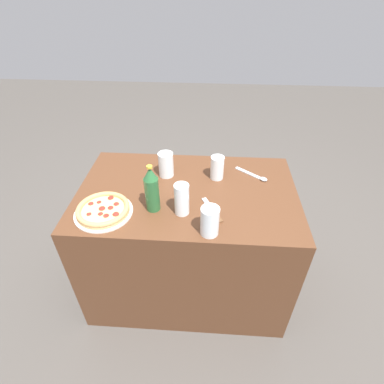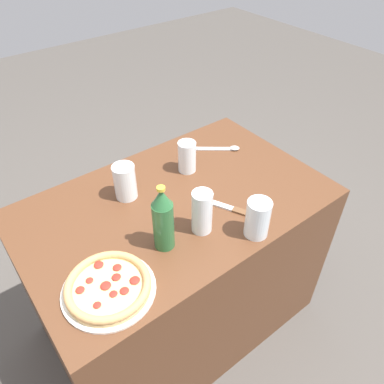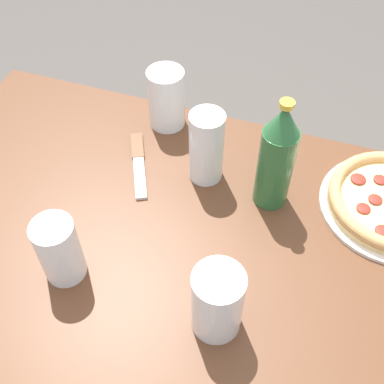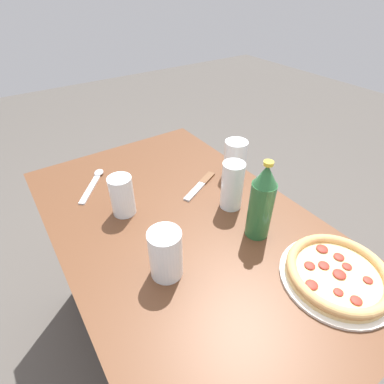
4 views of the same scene
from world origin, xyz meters
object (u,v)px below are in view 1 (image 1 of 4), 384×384
knife (213,211)px  glass_lemonade (217,169)px  pizza_margherita (103,210)px  glass_mango_juice (182,200)px  glass_iced_tea (166,165)px  glass_red_wine (210,222)px  spoon (256,176)px  beer_bottle (152,189)px

knife → glass_lemonade: bearing=-93.6°
pizza_margherita → glass_mango_juice: size_ratio=1.72×
knife → glass_mango_juice: bearing=5.6°
glass_iced_tea → knife: glass_iced_tea is taller
glass_iced_tea → glass_red_wine: size_ratio=0.99×
glass_mango_juice → knife: glass_mango_juice is taller
glass_mango_juice → spoon: size_ratio=0.91×
glass_mango_juice → pizza_margherita: bearing=4.8°
spoon → glass_iced_tea: bearing=1.5°
glass_mango_juice → knife: (-0.14, -0.01, -0.07)m
glass_iced_tea → beer_bottle: bearing=85.1°
beer_bottle → spoon: size_ratio=1.39×
spoon → pizza_margherita: bearing=25.1°
glass_mango_juice → glass_lemonade: bearing=-118.6°
pizza_margherita → beer_bottle: bearing=-167.8°
glass_iced_tea → glass_mango_juice: size_ratio=0.86×
pizza_margherita → beer_bottle: size_ratio=1.13×
glass_mango_juice → spoon: 0.49m
spoon → glass_red_wine: bearing=60.9°
glass_iced_tea → spoon: glass_iced_tea is taller
glass_lemonade → spoon: size_ratio=0.74×
glass_red_wine → glass_lemonade: bearing=-94.2°
glass_lemonade → beer_bottle: 0.41m
glass_mango_juice → knife: size_ratio=0.89×
pizza_margherita → glass_iced_tea: (-0.25, -0.33, 0.04)m
glass_red_wine → pizza_margherita: bearing=-10.8°
pizza_margherita → knife: 0.50m
glass_lemonade → glass_red_wine: glass_red_wine is taller
glass_mango_juice → glass_red_wine: size_ratio=1.15×
knife → spoon: (-0.23, -0.30, 0.00)m
glass_iced_tea → glass_mango_juice: bearing=110.6°
pizza_margherita → spoon: 0.81m
glass_iced_tea → knife: 0.39m
glass_lemonade → knife: size_ratio=0.73×
pizza_margherita → spoon: pizza_margherita is taller
pizza_margherita → knife: bearing=-175.0°
glass_mango_juice → glass_iced_tea: bearing=-69.4°
knife → spoon: 0.38m
glass_lemonade → pizza_margherita: bearing=31.8°
pizza_margherita → glass_red_wine: 0.50m
glass_iced_tea → spoon: size_ratio=0.78×
knife → spoon: spoon is taller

